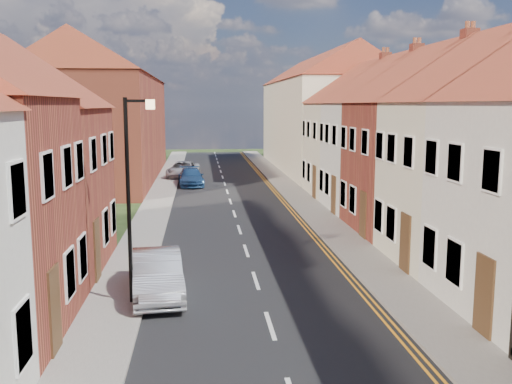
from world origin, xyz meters
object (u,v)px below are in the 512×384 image
object	(u,v)px
car_far	(191,177)
lamppost	(131,188)
car_mid	(157,274)
car_distant	(183,170)

from	to	relation	value
car_far	lamppost	bearing A→B (deg)	-96.76
car_mid	car_far	xyz separation A→B (m)	(0.69, 24.55, -0.07)
lamppost	car_distant	bearing A→B (deg)	88.83
lamppost	car_distant	size ratio (longest dim) A/B	1.24
car_distant	lamppost	bearing A→B (deg)	-82.97
car_mid	car_distant	size ratio (longest dim) A/B	0.88
lamppost	car_far	xyz separation A→B (m)	(1.30, 25.33, -2.91)
car_far	car_distant	distance (m)	4.72
car_far	car_distant	world-z (taller)	car_distant
lamppost	car_far	world-z (taller)	lamppost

